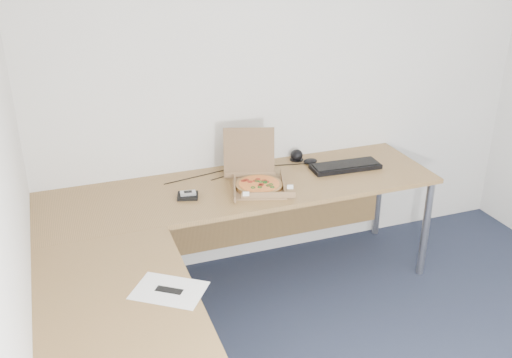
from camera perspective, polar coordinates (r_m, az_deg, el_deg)
name	(u,v)px	position (r m, az deg, el deg)	size (l,w,h in m)	color
room_shell	(467,189)	(2.51, 20.07, -0.91)	(3.50, 3.50, 2.50)	silver
desk	(211,230)	(3.18, -4.45, -5.05)	(2.50, 2.20, 0.73)	olive
pizza_box	(258,182)	(3.58, 0.19, -0.26)	(0.32, 0.38, 0.33)	olive
drinking_glass	(266,164)	(3.78, 0.99, 1.44)	(0.07, 0.07, 0.12)	white
keyboard	(345,166)	(3.91, 8.79, 1.23)	(0.47, 0.17, 0.03)	black
mouse	(310,161)	(3.96, 5.37, 1.76)	(0.10, 0.06, 0.04)	black
wallet	(188,196)	(3.49, -6.74, -1.66)	(0.12, 0.10, 0.02)	black
phone	(188,193)	(3.48, -6.71, -1.39)	(0.09, 0.05, 0.02)	#B2B5BA
paper_sheet	(169,290)	(2.68, -8.55, -10.79)	(0.31, 0.22, 0.00)	white
dome_speaker	(297,154)	(4.00, 4.03, 2.43)	(0.10, 0.10, 0.08)	black
cable_bundle	(242,171)	(3.82, -1.34, 0.78)	(0.53, 0.04, 0.01)	black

